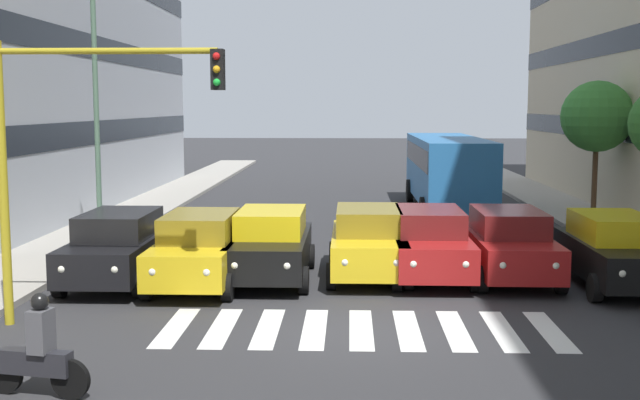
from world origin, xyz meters
name	(u,v)px	position (x,y,z in m)	size (l,w,h in m)	color
ground_plane	(361,329)	(0.00, 0.00, 0.00)	(180.00, 180.00, 0.00)	#2D2D30
building_right_block_0	(13,14)	(14.49, -18.83, 8.13)	(9.04, 25.38, 16.26)	#ADB2BC
crosswalk_markings	(361,329)	(0.00, 0.00, 0.00)	(7.65, 2.80, 0.01)	silver
car_0	(615,250)	(-6.03, -3.79, 0.89)	(2.02, 4.44, 1.72)	black
car_1	(509,244)	(-3.71, -4.57, 0.89)	(2.02, 4.44, 1.72)	maroon
car_2	(430,243)	(-1.76, -4.64, 0.89)	(2.02, 4.44, 1.72)	maroon
car_3	(368,242)	(-0.24, -4.77, 0.89)	(2.02, 4.44, 1.72)	gold
car_4	(271,244)	(2.17, -4.33, 0.89)	(2.02, 4.44, 1.72)	black
car_5	(199,249)	(3.80, -3.60, 0.89)	(2.02, 4.44, 1.72)	gold
car_6	(118,247)	(5.81, -3.80, 0.89)	(2.02, 4.44, 1.72)	black
bus_behind_traffic	(447,166)	(-3.71, -17.38, 1.86)	(2.78, 10.50, 3.00)	#286BAD
motorcycle_with_rider	(38,354)	(4.81, 3.74, 0.65)	(1.69, 0.44, 1.57)	black
traffic_light_gantry	(66,136)	(5.66, -0.10, 3.71)	(4.41, 0.36, 5.50)	#AD991E
street_lamp_right	(113,85)	(7.38, -9.05, 4.91)	(3.36, 0.28, 7.78)	#4C6B56
street_tree_2	(597,117)	(-8.94, -15.07, 3.86)	(2.64, 2.64, 5.05)	#513823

